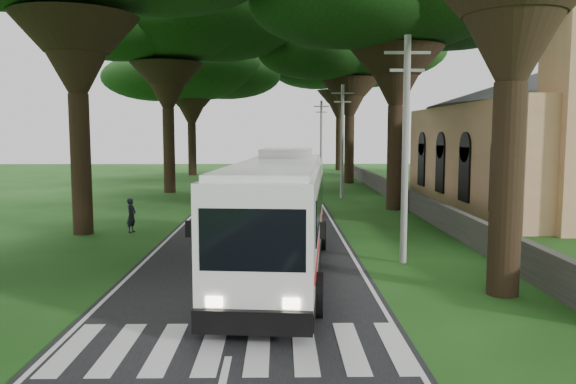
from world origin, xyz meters
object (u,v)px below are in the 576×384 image
(pole_far, at_px, (321,137))
(distant_car_b, at_px, (264,165))
(distant_car_c, at_px, (277,163))
(pedestrian, at_px, (131,215))
(church, at_px, (546,128))
(pole_mid, at_px, (342,139))
(pole_near, at_px, (405,146))
(coach_bus, at_px, (279,214))

(pole_far, relative_size, distant_car_b, 2.03)
(distant_car_c, bearing_deg, pedestrian, 63.23)
(church, height_order, pedestrian, church)
(church, height_order, distant_car_b, church)
(pole_mid, xyz_separation_m, distant_car_b, (-6.34, 29.91, -3.50))
(pole_far, bearing_deg, pole_mid, -90.00)
(pole_far, bearing_deg, distant_car_c, 111.47)
(pole_mid, bearing_deg, pole_near, -90.00)
(distant_car_b, height_order, distant_car_c, distant_car_c)
(church, relative_size, distant_car_b, 6.09)
(coach_bus, bearing_deg, pole_far, 89.10)
(pole_far, height_order, distant_car_c, pole_far)
(pole_near, height_order, pole_mid, same)
(pole_near, height_order, distant_car_c, pole_near)
(pole_far, bearing_deg, distant_car_b, 122.58)
(coach_bus, relative_size, distant_car_b, 3.26)
(coach_bus, height_order, distant_car_c, coach_bus)
(distant_car_c, bearing_deg, pole_mid, 79.89)
(church, distance_m, pole_near, 19.88)
(pole_far, distance_m, pedestrian, 35.71)
(pedestrian, bearing_deg, coach_bus, -124.93)
(pole_far, distance_m, coach_bus, 41.86)
(pole_mid, relative_size, pole_far, 1.00)
(pedestrian, bearing_deg, pole_near, -105.27)
(church, relative_size, pedestrian, 14.99)
(pedestrian, bearing_deg, distant_car_b, 7.23)
(pedestrian, bearing_deg, pole_far, -4.83)
(church, relative_size, pole_near, 3.00)
(distant_car_c, distance_m, pedestrian, 46.12)
(pole_near, bearing_deg, distant_car_b, 97.23)
(pole_near, relative_size, pole_far, 1.00)
(church, distance_m, coach_bus, 24.16)
(pole_mid, relative_size, coach_bus, 0.62)
(distant_car_c, bearing_deg, distant_car_b, 32.73)
(pole_far, xyz_separation_m, distant_car_b, (-6.34, 9.91, -3.50))
(pole_mid, relative_size, distant_car_c, 1.69)
(pole_mid, distance_m, distant_car_b, 30.78)
(coach_bus, relative_size, distant_car_c, 2.70)
(pole_far, xyz_separation_m, distant_car_c, (-4.70, 11.95, -3.46))
(pole_far, distance_m, distant_car_b, 12.28)
(pedestrian, bearing_deg, pole_mid, -25.88)
(distant_car_c, bearing_deg, church, 96.64)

